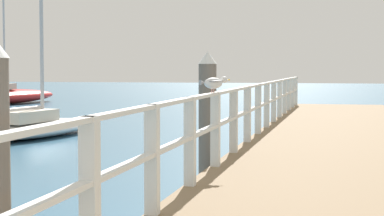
# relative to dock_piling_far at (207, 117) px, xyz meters

# --- Properties ---
(pier_deck) EXTENTS (3.17, 25.01, 0.49)m
(pier_deck) POSITION_rel_dock_piling_far_xyz_m (1.89, 2.56, -0.81)
(pier_deck) COLOR #846B4C
(pier_deck) RESTS_ON ground_plane
(pier_railing) EXTENTS (0.12, 23.53, 1.02)m
(pier_railing) POSITION_rel_dock_piling_far_xyz_m (0.38, 2.56, 0.06)
(pier_railing) COLOR silver
(pier_railing) RESTS_ON pier_deck
(dock_piling_far) EXTENTS (0.29, 0.29, 2.10)m
(dock_piling_far) POSITION_rel_dock_piling_far_xyz_m (0.00, 0.00, 0.00)
(dock_piling_far) COLOR #6B6056
(dock_piling_far) RESTS_ON ground_plane
(seagull_foreground) EXTENTS (0.37, 0.37, 0.21)m
(seagull_foreground) POSITION_rel_dock_piling_far_xyz_m (0.39, -1.49, 0.58)
(seagull_foreground) COLOR white
(seagull_foreground) RESTS_ON pier_railing
(boat_1) EXTENTS (2.47, 5.23, 6.96)m
(boat_1) POSITION_rel_dock_piling_far_xyz_m (-5.90, 6.19, -0.75)
(boat_1) COLOR white
(boat_1) RESTS_ON ground_plane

